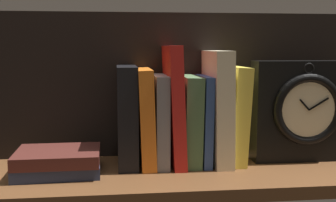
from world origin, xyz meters
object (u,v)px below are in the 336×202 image
(book_cream_twain, at_px, (217,107))
(book_yellow_seinlanguage, at_px, (235,115))
(book_red_requiem, at_px, (174,105))
(book_orange_pandolfini, at_px, (145,117))
(book_green_romantic, at_px, (190,120))
(framed_clock, at_px, (303,110))
(book_black_skeptic, at_px, (127,116))
(book_blue_modern, at_px, (203,120))
(book_stack_side, at_px, (58,162))
(book_gray_chess, at_px, (160,120))

(book_cream_twain, xyz_separation_m, book_yellow_seinlanguage, (0.04, 0.00, -0.02))
(book_red_requiem, bearing_deg, book_cream_twain, 0.00)
(book_cream_twain, bearing_deg, book_orange_pandolfini, 180.00)
(book_orange_pandolfini, bearing_deg, book_yellow_seinlanguage, 0.00)
(book_green_romantic, xyz_separation_m, framed_clock, (0.25, -0.01, 0.02))
(book_black_skeptic, xyz_separation_m, book_orange_pandolfini, (0.04, 0.00, -0.00))
(book_blue_modern, relative_size, book_yellow_seinlanguage, 0.91)
(book_black_skeptic, height_order, book_stack_side, book_black_skeptic)
(book_green_romantic, bearing_deg, book_blue_modern, 0.00)
(book_green_romantic, relative_size, book_blue_modern, 1.00)
(book_black_skeptic, xyz_separation_m, framed_clock, (0.38, -0.01, 0.01))
(book_yellow_seinlanguage, relative_size, book_stack_side, 1.21)
(book_green_romantic, distance_m, book_yellow_seinlanguage, 0.10)
(book_green_romantic, bearing_deg, book_black_skeptic, 180.00)
(book_blue_modern, height_order, book_cream_twain, book_cream_twain)
(book_red_requiem, bearing_deg, book_gray_chess, 180.00)
(book_yellow_seinlanguage, distance_m, book_stack_side, 0.38)
(book_green_romantic, bearing_deg, book_cream_twain, 0.00)
(book_green_romantic, height_order, book_blue_modern, same)
(book_red_requiem, xyz_separation_m, book_green_romantic, (0.03, 0.00, -0.03))
(book_red_requiem, xyz_separation_m, book_blue_modern, (0.06, 0.00, -0.03))
(book_black_skeptic, distance_m, framed_clock, 0.38)
(book_green_romantic, height_order, book_stack_side, book_green_romantic)
(book_red_requiem, distance_m, framed_clock, 0.29)
(book_orange_pandolfini, height_order, framed_clock, framed_clock)
(book_red_requiem, relative_size, book_blue_modern, 1.34)
(book_orange_pandolfini, bearing_deg, book_stack_side, -164.18)
(book_orange_pandolfini, xyz_separation_m, book_gray_chess, (0.03, 0.00, -0.01))
(book_black_skeptic, bearing_deg, book_orange_pandolfini, 0.00)
(book_stack_side, bearing_deg, framed_clock, 4.65)
(book_red_requiem, distance_m, book_green_romantic, 0.05)
(book_gray_chess, height_order, book_cream_twain, book_cream_twain)
(book_gray_chess, distance_m, framed_clock, 0.32)
(book_black_skeptic, relative_size, framed_clock, 0.95)
(book_blue_modern, distance_m, book_yellow_seinlanguage, 0.07)
(book_yellow_seinlanguage, xyz_separation_m, framed_clock, (0.15, -0.01, 0.01))
(book_green_romantic, bearing_deg, book_stack_side, -169.53)
(book_black_skeptic, relative_size, book_green_romantic, 1.12)
(book_blue_modern, height_order, framed_clock, framed_clock)
(book_black_skeptic, bearing_deg, book_green_romantic, 0.00)
(book_blue_modern, height_order, book_yellow_seinlanguage, book_yellow_seinlanguage)
(framed_clock, bearing_deg, book_yellow_seinlanguage, 177.02)
(book_red_requiem, height_order, framed_clock, book_red_requiem)
(book_blue_modern, distance_m, book_cream_twain, 0.04)
(book_blue_modern, bearing_deg, book_stack_side, -170.54)
(book_cream_twain, xyz_separation_m, framed_clock, (0.19, -0.01, -0.01))
(book_black_skeptic, xyz_separation_m, book_red_requiem, (0.10, 0.00, 0.02))
(book_black_skeptic, distance_m, book_cream_twain, 0.19)
(book_cream_twain, bearing_deg, book_red_requiem, 180.00)
(book_red_requiem, relative_size, book_green_romantic, 1.34)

